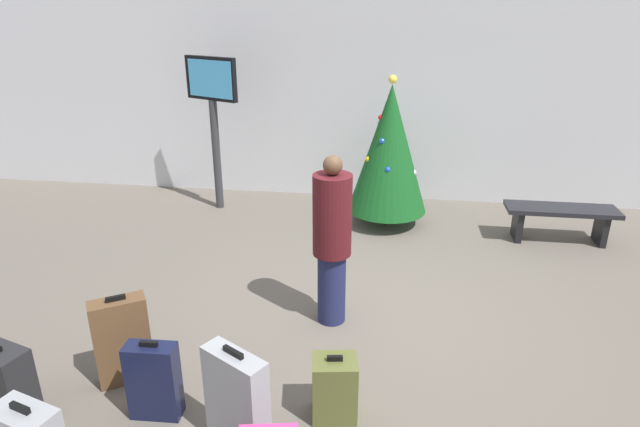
{
  "coord_description": "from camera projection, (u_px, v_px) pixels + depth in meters",
  "views": [
    {
      "loc": [
        0.27,
        -4.67,
        2.96
      ],
      "look_at": [
        -0.47,
        0.51,
        0.9
      ],
      "focal_mm": 29.77,
      "sensor_mm": 36.0,
      "label": 1
    }
  ],
  "objects": [
    {
      "name": "back_wall",
      "position": [
        380.0,
        92.0,
        8.26
      ],
      "size": [
        16.0,
        0.2,
        3.38
      ],
      "primitive_type": "cube",
      "color": "silver",
      "rests_on": "ground_plane"
    },
    {
      "name": "suitcase_0",
      "position": [
        3.0,
        386.0,
        3.93
      ],
      "size": [
        0.54,
        0.37,
        0.7
      ],
      "color": "#232326",
      "rests_on": "ground_plane"
    },
    {
      "name": "waiting_bench",
      "position": [
        561.0,
        216.0,
        7.02
      ],
      "size": [
        1.42,
        0.44,
        0.48
      ],
      "color": "black",
      "rests_on": "ground_plane"
    },
    {
      "name": "suitcase_4",
      "position": [
        237.0,
        403.0,
        3.66
      ],
      "size": [
        0.51,
        0.4,
        0.84
      ],
      "color": "#9EA0A5",
      "rests_on": "ground_plane"
    },
    {
      "name": "traveller_0",
      "position": [
        332.0,
        238.0,
        5.03
      ],
      "size": [
        0.39,
        0.39,
        1.71
      ],
      "color": "#1E234C",
      "rests_on": "ground_plane"
    },
    {
      "name": "suitcase_5",
      "position": [
        154.0,
        381.0,
        4.01
      ],
      "size": [
        0.39,
        0.19,
        0.67
      ],
      "color": "#141938",
      "rests_on": "ground_plane"
    },
    {
      "name": "suitcase_3",
      "position": [
        334.0,
        388.0,
        4.02
      ],
      "size": [
        0.38,
        0.32,
        0.55
      ],
      "color": "#59602D",
      "rests_on": "ground_plane"
    },
    {
      "name": "suitcase_7",
      "position": [
        122.0,
        341.0,
        4.37
      ],
      "size": [
        0.47,
        0.39,
        0.8
      ],
      "color": "brown",
      "rests_on": "ground_plane"
    },
    {
      "name": "flight_info_kiosk",
      "position": [
        213.0,
        104.0,
        7.75
      ],
      "size": [
        0.87,
        0.46,
        2.28
      ],
      "color": "#333338",
      "rests_on": "ground_plane"
    },
    {
      "name": "ground_plane",
      "position": [
        359.0,
        315.0,
        5.43
      ],
      "size": [
        16.0,
        16.0,
        0.0
      ],
      "primitive_type": "plane",
      "color": "#665E54"
    },
    {
      "name": "holiday_tree",
      "position": [
        389.0,
        149.0,
        7.32
      ],
      "size": [
        1.11,
        1.11,
        2.11
      ],
      "color": "#4C3319",
      "rests_on": "ground_plane"
    }
  ]
}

